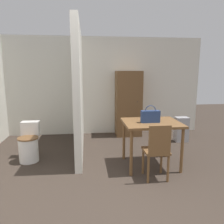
# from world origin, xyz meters

# --- Properties ---
(ground_plane) EXTENTS (16.00, 16.00, 0.00)m
(ground_plane) POSITION_xyz_m (0.00, 0.00, 0.00)
(ground_plane) COLOR #382D26
(wall_back) EXTENTS (5.54, 0.12, 2.50)m
(wall_back) POSITION_xyz_m (0.00, 3.54, 1.25)
(wall_back) COLOR silver
(wall_back) RESTS_ON ground_plane
(partition_wall) EXTENTS (0.12, 2.34, 2.50)m
(partition_wall) POSITION_xyz_m (-0.42, 2.31, 1.25)
(partition_wall) COLOR silver
(partition_wall) RESTS_ON ground_plane
(dining_table) EXTENTS (0.96, 0.80, 0.79)m
(dining_table) POSITION_xyz_m (0.83, 1.33, 0.69)
(dining_table) COLOR brown
(dining_table) RESTS_ON ground_plane
(wooden_chair) EXTENTS (0.37, 0.37, 0.88)m
(wooden_chair) POSITION_xyz_m (0.77, 0.81, 0.48)
(wooden_chair) COLOR brown
(wooden_chair) RESTS_ON ground_plane
(toilet) EXTENTS (0.37, 0.52, 0.70)m
(toilet) POSITION_xyz_m (-1.34, 1.82, 0.30)
(toilet) COLOR white
(toilet) RESTS_ON ground_plane
(handbag) EXTENTS (0.32, 0.11, 0.29)m
(handbag) POSITION_xyz_m (0.80, 1.29, 0.90)
(handbag) COLOR navy
(handbag) RESTS_ON dining_table
(wooden_cabinet) EXTENTS (0.64, 0.49, 1.65)m
(wooden_cabinet) POSITION_xyz_m (0.80, 3.23, 0.82)
(wooden_cabinet) COLOR brown
(wooden_cabinet) RESTS_ON ground_plane
(space_heater) EXTENTS (0.30, 0.21, 0.58)m
(space_heater) POSITION_xyz_m (1.95, 2.56, 0.29)
(space_heater) COLOR #9E9EA3
(space_heater) RESTS_ON ground_plane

